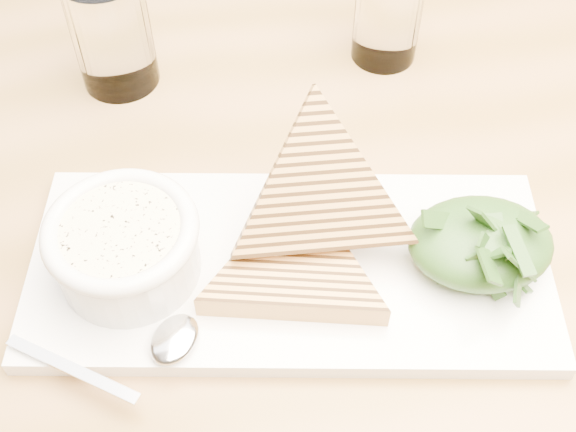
{
  "coord_description": "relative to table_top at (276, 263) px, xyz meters",
  "views": [
    {
      "loc": [
        -0.17,
        -0.53,
        1.27
      ],
      "look_at": [
        -0.14,
        -0.17,
        0.82
      ],
      "focal_mm": 45.0,
      "sensor_mm": 36.0,
      "label": 1
    }
  ],
  "objects": [
    {
      "name": "salad_base",
      "position": [
        0.16,
        -0.03,
        0.06
      ],
      "size": [
        0.12,
        0.09,
        0.04
      ],
      "primitive_type": "ellipsoid",
      "color": "black",
      "rests_on": "platter"
    },
    {
      "name": "table_top",
      "position": [
        0.0,
        0.0,
        0.0
      ],
      "size": [
        1.34,
        0.97,
        0.04
      ],
      "primitive_type": "cube",
      "rotation": [
        0.0,
        0.0,
        0.1
      ],
      "color": "olive",
      "rests_on": "ground"
    },
    {
      "name": "arugula_pile",
      "position": [
        0.16,
        -0.03,
        0.06
      ],
      "size": [
        0.11,
        0.1,
        0.05
      ],
      "primitive_type": null,
      "color": "#36591F",
      "rests_on": "platter"
    },
    {
      "name": "platter",
      "position": [
        0.01,
        -0.02,
        0.03
      ],
      "size": [
        0.44,
        0.22,
        0.02
      ],
      "primitive_type": "cube",
      "rotation": [
        0.0,
        0.0,
        -0.08
      ],
      "color": "white",
      "rests_on": "table_top"
    },
    {
      "name": "glass_far",
      "position": [
        0.13,
        0.25,
        0.07
      ],
      "size": [
        0.07,
        0.07,
        0.1
      ],
      "primitive_type": "cylinder",
      "color": "white",
      "rests_on": "table_top"
    },
    {
      "name": "spoon_handle",
      "position": [
        -0.16,
        -0.11,
        0.04
      ],
      "size": [
        0.1,
        0.06,
        0.0
      ],
      "primitive_type": "cube",
      "rotation": [
        0.0,
        0.0,
        -0.51
      ],
      "color": "silver",
      "rests_on": "platter"
    },
    {
      "name": "spoon_bowl",
      "position": [
        -0.08,
        -0.09,
        0.04
      ],
      "size": [
        0.05,
        0.06,
        0.01
      ],
      "primitive_type": "ellipsoid",
      "rotation": [
        0.0,
        0.0,
        -0.51
      ],
      "color": "silver",
      "rests_on": "platter"
    },
    {
      "name": "glass_near",
      "position": [
        -0.14,
        0.23,
        0.08
      ],
      "size": [
        0.08,
        0.08,
        0.12
      ],
      "primitive_type": "cylinder",
      "color": "white",
      "rests_on": "table_top"
    },
    {
      "name": "sandwich_lean",
      "position": [
        0.04,
        -0.0,
        0.09
      ],
      "size": [
        0.17,
        0.19,
        0.19
      ],
      "primitive_type": null,
      "rotation": [
        0.82,
        0.0,
        0.03
      ],
      "color": "#BB8542",
      "rests_on": "sandwich_flat"
    },
    {
      "name": "sandwich_flat",
      "position": [
        0.01,
        -0.04,
        0.05
      ],
      "size": [
        0.19,
        0.19,
        0.02
      ],
      "primitive_type": null,
      "rotation": [
        0.0,
        0.0,
        -0.14
      ],
      "color": "#BB8542",
      "rests_on": "platter"
    },
    {
      "name": "floor",
      "position": [
        0.15,
        0.17,
        -0.75
      ],
      "size": [
        6.0,
        6.0,
        0.0
      ],
      "primitive_type": "plane",
      "color": "slate",
      "rests_on": "ground"
    },
    {
      "name": "soup_bowl",
      "position": [
        -0.12,
        -0.02,
        0.06
      ],
      "size": [
        0.11,
        0.11,
        0.04
      ],
      "primitive_type": "cylinder",
      "color": "white",
      "rests_on": "platter"
    },
    {
      "name": "bowl_rim",
      "position": [
        -0.12,
        -0.02,
        0.09
      ],
      "size": [
        0.12,
        0.12,
        0.01
      ],
      "primitive_type": "torus",
      "color": "white",
      "rests_on": "soup_bowl"
    },
    {
      "name": "soup",
      "position": [
        -0.12,
        -0.02,
        0.09
      ],
      "size": [
        0.09,
        0.09,
        0.01
      ],
      "primitive_type": "cylinder",
      "color": "beige",
      "rests_on": "soup_bowl"
    }
  ]
}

